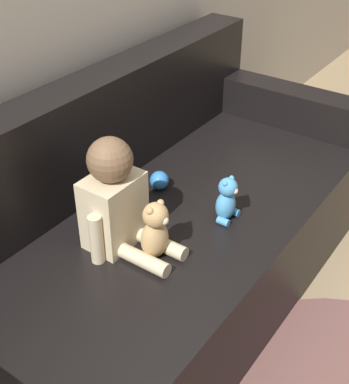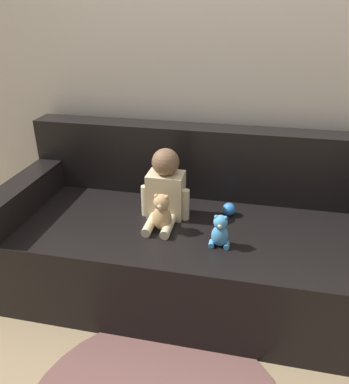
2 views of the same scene
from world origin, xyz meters
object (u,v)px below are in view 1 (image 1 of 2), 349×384
Objects in this scene: plush_toy_side at (227,200)px; toy_ball at (159,180)px; couch at (147,247)px; teddy_bear_brown at (155,231)px; person_baby at (116,201)px.

plush_toy_side is 2.32× the size of toy_ball.
toy_ball is at bearing 86.18° from plush_toy_side.
couch is 0.39m from plush_toy_side.
plush_toy_side is at bearing -93.82° from toy_ball.
teddy_bear_brown reaches higher than plush_toy_side.
plush_toy_side is (0.32, -0.09, -0.02)m from teddy_bear_brown.
teddy_bear_brown is (0.02, -0.15, -0.07)m from person_baby.
plush_toy_side is 0.33m from toy_ball.
couch is 10.14× the size of teddy_bear_brown.
toy_ball is (0.02, 0.32, -0.04)m from plush_toy_side.
plush_toy_side is (0.34, -0.24, -0.09)m from person_baby.
person_baby reaches higher than toy_ball.
teddy_bear_brown is at bearing 164.84° from plush_toy_side.
plush_toy_side is at bearing -15.16° from teddy_bear_brown.
teddy_bear_brown is 0.33m from plush_toy_side.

